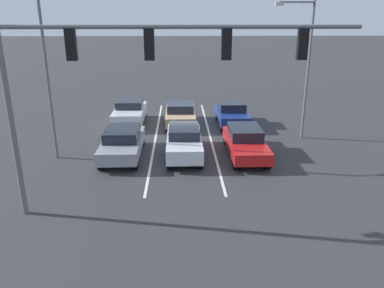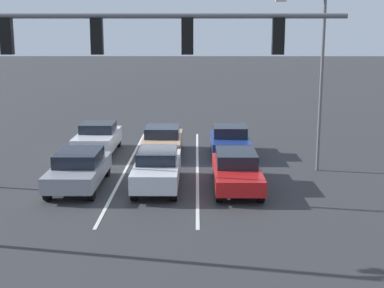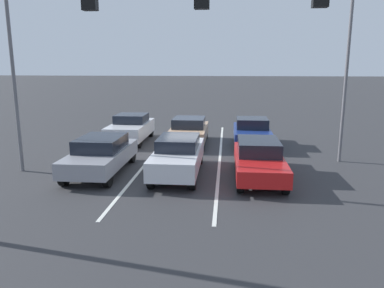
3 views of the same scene
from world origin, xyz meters
TOP-DOWN VIEW (x-y plane):
  - ground_plane at (0.00, 0.00)m, footprint 240.00×240.00m
  - lane_stripe_left_divider at (-1.60, 2.06)m, footprint 0.12×16.11m
  - lane_stripe_center_divider at (1.60, 2.06)m, footprint 0.12×16.11m
  - car_red_leftlane_front at (-3.13, 5.39)m, footprint 1.77×4.75m
  - car_silver_midlane_front at (-0.02, 5.38)m, footprint 1.71×4.66m
  - car_gray_rightlane_front at (3.06, 5.42)m, footprint 1.85×4.57m
  - car_white_rightlane_second at (3.45, -0.76)m, footprint 1.88×4.26m
  - car_navy_leftlane_second at (-3.22, -0.21)m, footprint 1.84×4.01m
  - car_tan_midlane_second at (0.13, -0.33)m, footprint 1.87×4.35m
  - traffic_signal_gantry at (1.82, 11.09)m, footprint 11.45×0.37m
  - street_lamp_left_shoulder at (-6.67, 2.71)m, footprint 2.14×0.24m

SIDE VIEW (x-z plane):
  - ground_plane at x=0.00m, z-range 0.00..0.00m
  - lane_stripe_left_divider at x=-1.60m, z-range 0.00..0.01m
  - lane_stripe_center_divider at x=1.60m, z-range 0.00..0.01m
  - car_red_leftlane_front at x=-3.13m, z-range 0.03..1.43m
  - car_tan_midlane_second at x=0.13m, z-range 0.03..1.48m
  - car_navy_leftlane_second at x=-3.22m, z-range 0.02..1.50m
  - car_white_rightlane_second at x=3.45m, z-range 0.01..1.52m
  - car_gray_rightlane_front at x=3.06m, z-range 0.04..1.50m
  - car_silver_midlane_front at x=-0.02m, z-range 0.04..1.54m
  - street_lamp_left_shoulder at x=-6.67m, z-range 0.63..8.23m
  - traffic_signal_gantry at x=1.82m, z-range 1.83..8.63m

